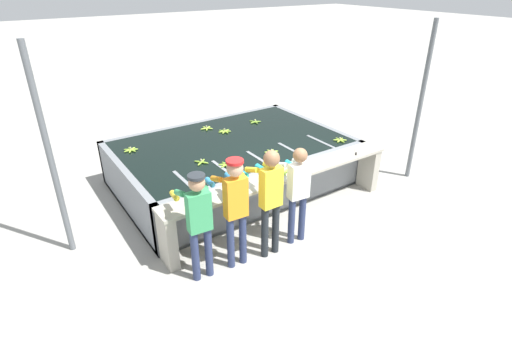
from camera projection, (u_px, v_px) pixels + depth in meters
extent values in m
plane|color=#A3A099|center=(291.00, 226.00, 6.90)|extent=(80.00, 80.00, 0.00)
cube|color=gray|center=(232.00, 180.00, 8.33)|extent=(4.46, 3.00, 0.06)
cube|color=gray|center=(274.00, 191.00, 7.07)|extent=(4.46, 0.12, 0.91)
cube|color=gray|center=(200.00, 140.00, 9.21)|extent=(4.46, 0.12, 0.91)
cube|color=gray|center=(127.00, 191.00, 7.05)|extent=(0.12, 3.00, 0.91)
cube|color=gray|center=(312.00, 140.00, 9.23)|extent=(0.12, 3.00, 0.91)
cube|color=black|center=(232.00, 161.00, 8.13)|extent=(4.22, 2.76, 0.84)
cube|color=gray|center=(186.00, 204.00, 6.67)|extent=(0.06, 0.80, 0.91)
cube|color=gray|center=(224.00, 192.00, 7.04)|extent=(0.06, 0.80, 0.91)
cube|color=gray|center=(259.00, 181.00, 7.41)|extent=(0.06, 0.80, 0.91)
cube|color=gray|center=(290.00, 171.00, 7.79)|extent=(0.06, 0.80, 0.91)
cube|color=gray|center=(319.00, 162.00, 8.16)|extent=(0.06, 0.80, 0.91)
cube|color=#A8A393|center=(284.00, 175.00, 6.67)|extent=(4.46, 0.45, 0.05)
cube|color=#A8A393|center=(168.00, 240.00, 5.80)|extent=(0.16, 0.41, 0.86)
cube|color=#A8A393|center=(368.00, 168.00, 7.94)|extent=(0.16, 0.41, 0.86)
cylinder|color=navy|center=(195.00, 256.00, 5.52)|extent=(0.11, 0.11, 0.81)
cylinder|color=navy|center=(209.00, 251.00, 5.61)|extent=(0.11, 0.11, 0.81)
cube|color=#38995B|center=(199.00, 212.00, 5.26)|extent=(0.33, 0.20, 0.57)
sphere|color=tan|center=(197.00, 183.00, 5.07)|extent=(0.22, 0.22, 0.22)
cylinder|color=#282D33|center=(196.00, 176.00, 5.03)|extent=(0.23, 0.23, 0.04)
cylinder|color=#38995B|center=(180.00, 193.00, 5.30)|extent=(0.11, 0.31, 0.18)
cylinder|color=gold|center=(174.00, 196.00, 5.56)|extent=(0.10, 0.21, 0.08)
cylinder|color=#38995B|center=(202.00, 187.00, 5.44)|extent=(0.11, 0.31, 0.18)
cylinder|color=gold|center=(196.00, 190.00, 5.71)|extent=(0.10, 0.21, 0.08)
cylinder|color=navy|center=(231.00, 243.00, 5.76)|extent=(0.11, 0.11, 0.85)
cylinder|color=navy|center=(243.00, 238.00, 5.85)|extent=(0.11, 0.11, 0.85)
cube|color=orange|center=(236.00, 197.00, 5.49)|extent=(0.33, 0.19, 0.60)
sphere|color=tan|center=(235.00, 168.00, 5.29)|extent=(0.23, 0.23, 0.23)
cylinder|color=red|center=(235.00, 161.00, 5.24)|extent=(0.24, 0.24, 0.04)
cylinder|color=orange|center=(217.00, 179.00, 5.51)|extent=(0.10, 0.31, 0.18)
cylinder|color=teal|center=(210.00, 182.00, 5.78)|extent=(0.10, 0.21, 0.08)
cylinder|color=orange|center=(237.00, 174.00, 5.66)|extent=(0.10, 0.31, 0.18)
cylinder|color=teal|center=(230.00, 177.00, 5.93)|extent=(0.10, 0.21, 0.08)
cylinder|color=#1E2328|center=(265.00, 232.00, 5.98)|extent=(0.11, 0.11, 0.86)
cylinder|color=#1E2328|center=(276.00, 228.00, 6.08)|extent=(0.11, 0.11, 0.86)
cube|color=yellow|center=(271.00, 187.00, 5.70)|extent=(0.32, 0.17, 0.61)
sphere|color=#896042|center=(272.00, 159.00, 5.50)|extent=(0.23, 0.23, 0.23)
cylinder|color=yellow|center=(252.00, 170.00, 5.71)|extent=(0.08, 0.31, 0.18)
cylinder|color=#1EA3AD|center=(243.00, 174.00, 5.97)|extent=(0.08, 0.20, 0.08)
cylinder|color=yellow|center=(270.00, 164.00, 5.87)|extent=(0.08, 0.31, 0.18)
cylinder|color=#1EA3AD|center=(261.00, 168.00, 6.13)|extent=(0.08, 0.20, 0.08)
cylinder|color=navy|center=(291.00, 221.00, 6.30)|extent=(0.11, 0.11, 0.81)
cylinder|color=navy|center=(302.00, 218.00, 6.39)|extent=(0.11, 0.11, 0.81)
cube|color=white|center=(299.00, 181.00, 6.04)|extent=(0.34, 0.20, 0.57)
sphere|color=#896042|center=(300.00, 155.00, 5.85)|extent=(0.22, 0.22, 0.22)
cylinder|color=white|center=(282.00, 165.00, 6.08)|extent=(0.11, 0.32, 0.18)
cylinder|color=#1EA3AD|center=(273.00, 168.00, 6.35)|extent=(0.10, 0.21, 0.08)
cylinder|color=white|center=(299.00, 161.00, 6.22)|extent=(0.11, 0.32, 0.18)
cylinder|color=#1EA3AD|center=(290.00, 164.00, 6.49)|extent=(0.10, 0.21, 0.08)
ellipsoid|color=#93BC3D|center=(339.00, 141.00, 7.93)|extent=(0.17, 0.10, 0.04)
ellipsoid|color=#93BC3D|center=(342.00, 141.00, 7.93)|extent=(0.06, 0.17, 0.04)
ellipsoid|color=#93BC3D|center=(343.00, 140.00, 7.97)|extent=(0.16, 0.13, 0.04)
ellipsoid|color=#93BC3D|center=(341.00, 139.00, 8.02)|extent=(0.17, 0.10, 0.04)
ellipsoid|color=#93BC3D|center=(338.00, 139.00, 8.02)|extent=(0.06, 0.17, 0.04)
ellipsoid|color=#93BC3D|center=(337.00, 140.00, 7.98)|extent=(0.16, 0.13, 0.04)
cylinder|color=tan|center=(340.00, 138.00, 7.96)|extent=(0.03, 0.03, 0.04)
ellipsoid|color=#7FAD33|center=(203.00, 161.00, 7.09)|extent=(0.16, 0.13, 0.04)
ellipsoid|color=#7FAD33|center=(198.00, 162.00, 7.06)|extent=(0.13, 0.16, 0.04)
ellipsoid|color=#7FAD33|center=(200.00, 163.00, 7.00)|extent=(0.16, 0.13, 0.04)
ellipsoid|color=#7FAD33|center=(204.00, 163.00, 7.03)|extent=(0.13, 0.16, 0.04)
cylinder|color=tan|center=(201.00, 160.00, 7.03)|extent=(0.03, 0.03, 0.04)
ellipsoid|color=#75A333|center=(253.00, 122.00, 8.92)|extent=(0.17, 0.07, 0.04)
ellipsoid|color=#75A333|center=(256.00, 123.00, 8.91)|extent=(0.06, 0.17, 0.04)
ellipsoid|color=#75A333|center=(257.00, 122.00, 8.96)|extent=(0.17, 0.10, 0.04)
ellipsoid|color=#75A333|center=(255.00, 121.00, 9.01)|extent=(0.14, 0.15, 0.04)
ellipsoid|color=#75A333|center=(253.00, 121.00, 8.98)|extent=(0.11, 0.17, 0.04)
cylinder|color=tan|center=(255.00, 120.00, 8.94)|extent=(0.03, 0.03, 0.04)
ellipsoid|color=#9EC642|center=(207.00, 129.00, 8.53)|extent=(0.11, 0.17, 0.04)
ellipsoid|color=#9EC642|center=(209.00, 128.00, 8.57)|extent=(0.15, 0.14, 0.04)
ellipsoid|color=#9EC642|center=(208.00, 128.00, 8.63)|extent=(0.17, 0.11, 0.04)
ellipsoid|color=#9EC642|center=(205.00, 128.00, 8.62)|extent=(0.07, 0.17, 0.04)
ellipsoid|color=#9EC642|center=(204.00, 129.00, 8.56)|extent=(0.17, 0.06, 0.04)
cylinder|color=tan|center=(207.00, 127.00, 8.57)|extent=(0.03, 0.03, 0.04)
ellipsoid|color=#9EC642|center=(269.00, 152.00, 7.44)|extent=(0.16, 0.13, 0.04)
ellipsoid|color=#9EC642|center=(270.00, 153.00, 7.40)|extent=(0.17, 0.08, 0.04)
ellipsoid|color=#9EC642|center=(272.00, 153.00, 7.39)|extent=(0.10, 0.17, 0.04)
ellipsoid|color=#9EC642|center=(274.00, 153.00, 7.42)|extent=(0.12, 0.17, 0.04)
ellipsoid|color=#9EC642|center=(274.00, 152.00, 7.46)|extent=(0.17, 0.06, 0.04)
ellipsoid|color=#9EC642|center=(272.00, 151.00, 7.49)|extent=(0.15, 0.14, 0.04)
ellipsoid|color=#9EC642|center=(270.00, 151.00, 7.48)|extent=(0.05, 0.17, 0.04)
cylinder|color=tan|center=(272.00, 150.00, 7.42)|extent=(0.03, 0.03, 0.04)
ellipsoid|color=#8CB738|center=(226.00, 132.00, 8.38)|extent=(0.05, 0.17, 0.04)
ellipsoid|color=#8CB738|center=(227.00, 131.00, 8.42)|extent=(0.16, 0.13, 0.04)
ellipsoid|color=#8CB738|center=(226.00, 131.00, 8.46)|extent=(0.17, 0.08, 0.04)
ellipsoid|color=#8CB738|center=(224.00, 130.00, 8.47)|extent=(0.10, 0.17, 0.04)
ellipsoid|color=#8CB738|center=(222.00, 131.00, 8.44)|extent=(0.12, 0.17, 0.04)
ellipsoid|color=#8CB738|center=(222.00, 132.00, 8.40)|extent=(0.17, 0.06, 0.04)
ellipsoid|color=#8CB738|center=(224.00, 132.00, 8.37)|extent=(0.15, 0.14, 0.04)
cylinder|color=tan|center=(225.00, 130.00, 8.41)|extent=(0.03, 0.03, 0.04)
ellipsoid|color=#7FAD33|center=(229.00, 164.00, 6.98)|extent=(0.17, 0.06, 0.04)
ellipsoid|color=#7FAD33|center=(227.00, 163.00, 7.00)|extent=(0.15, 0.14, 0.04)
ellipsoid|color=#7FAD33|center=(225.00, 164.00, 6.99)|extent=(0.05, 0.17, 0.04)
ellipsoid|color=#7FAD33|center=(223.00, 165.00, 6.95)|extent=(0.16, 0.13, 0.04)
ellipsoid|color=#7FAD33|center=(224.00, 166.00, 6.92)|extent=(0.17, 0.08, 0.04)
ellipsoid|color=#7FAD33|center=(227.00, 166.00, 6.91)|extent=(0.10, 0.17, 0.04)
ellipsoid|color=#7FAD33|center=(229.00, 165.00, 6.93)|extent=(0.12, 0.17, 0.04)
cylinder|color=tan|center=(226.00, 163.00, 6.94)|extent=(0.03, 0.03, 0.04)
ellipsoid|color=#8CB738|center=(128.00, 151.00, 7.50)|extent=(0.17, 0.06, 0.04)
ellipsoid|color=#8CB738|center=(130.00, 151.00, 7.48)|extent=(0.11, 0.17, 0.04)
ellipsoid|color=#8CB738|center=(133.00, 151.00, 7.51)|extent=(0.10, 0.17, 0.04)
ellipsoid|color=#8CB738|center=(134.00, 150.00, 7.55)|extent=(0.17, 0.08, 0.04)
ellipsoid|color=#8CB738|center=(132.00, 149.00, 7.58)|extent=(0.16, 0.13, 0.04)
ellipsoid|color=#8CB738|center=(130.00, 149.00, 7.58)|extent=(0.04, 0.17, 0.04)
ellipsoid|color=#8CB738|center=(128.00, 150.00, 7.54)|extent=(0.15, 0.14, 0.04)
cylinder|color=tan|center=(130.00, 148.00, 7.52)|extent=(0.03, 0.03, 0.04)
ellipsoid|color=#9EC642|center=(281.00, 173.00, 6.67)|extent=(0.17, 0.07, 0.04)
ellipsoid|color=#9EC642|center=(284.00, 173.00, 6.66)|extent=(0.09, 0.17, 0.04)
ellipsoid|color=#9EC642|center=(286.00, 172.00, 6.69)|extent=(0.14, 0.15, 0.04)
ellipsoid|color=#9EC642|center=(285.00, 171.00, 6.74)|extent=(0.17, 0.07, 0.04)
ellipsoid|color=#9EC642|center=(282.00, 170.00, 6.75)|extent=(0.09, 0.17, 0.04)
ellipsoid|color=#9EC642|center=(280.00, 171.00, 6.72)|extent=(0.14, 0.15, 0.04)
cylinder|color=tan|center=(283.00, 170.00, 6.69)|extent=(0.03, 0.03, 0.04)
cube|color=silver|center=(236.00, 190.00, 6.16)|extent=(0.19, 0.13, 0.00)
cube|color=black|center=(230.00, 196.00, 6.00)|extent=(0.10, 0.07, 0.02)
cube|color=silver|center=(356.00, 150.00, 7.56)|extent=(0.17, 0.16, 0.00)
cube|color=black|center=(356.00, 154.00, 7.38)|extent=(0.09, 0.09, 0.02)
cylinder|color=slate|center=(50.00, 157.00, 5.61)|extent=(0.09, 0.09, 3.20)
cylinder|color=slate|center=(420.00, 104.00, 7.88)|extent=(0.09, 0.09, 3.20)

